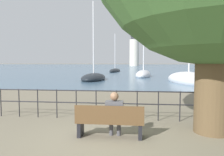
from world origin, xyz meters
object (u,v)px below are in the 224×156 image
at_px(sailboat_1, 94,78).
at_px(sailboat_4, 219,70).
at_px(sailboat_3, 189,80).
at_px(sailboat_5, 143,75).
at_px(park_bench, 110,122).
at_px(seated_person_left, 115,112).
at_px(harbor_lighthouse, 134,51).
at_px(sailboat_2, 115,71).

bearing_deg(sailboat_1, sailboat_4, 49.56).
height_order(sailboat_3, sailboat_5, sailboat_5).
bearing_deg(sailboat_5, sailboat_3, -56.39).
bearing_deg(sailboat_1, park_bench, -75.25).
height_order(park_bench, seated_person_left, seated_person_left).
bearing_deg(seated_person_left, sailboat_5, 86.72).
height_order(seated_person_left, harbor_lighthouse, harbor_lighthouse).
distance_m(seated_person_left, sailboat_4, 47.65).
height_order(sailboat_3, sailboat_4, sailboat_4).
bearing_deg(sailboat_2, sailboat_3, -64.25).
bearing_deg(sailboat_1, sailboat_3, -14.00).
bearing_deg(sailboat_5, seated_person_left, -83.74).
height_order(park_bench, harbor_lighthouse, harbor_lighthouse).
bearing_deg(sailboat_3, sailboat_1, 141.26).
distance_m(sailboat_3, sailboat_4, 30.44).
distance_m(seated_person_left, harbor_lighthouse, 138.76).
bearing_deg(sailboat_4, sailboat_1, -119.55).
distance_m(park_bench, harbor_lighthouse, 138.85).
relative_size(sailboat_3, sailboat_4, 0.60).
xyz_separation_m(park_bench, sailboat_2, (-4.26, 43.09, -0.18)).
height_order(sailboat_2, sailboat_5, sailboat_5).
height_order(sailboat_2, harbor_lighthouse, harbor_lighthouse).
xyz_separation_m(park_bench, sailboat_4, (18.39, 44.09, -0.04)).
bearing_deg(sailboat_5, park_bench, -84.00).
bearing_deg(sailboat_5, sailboat_4, 57.13).
bearing_deg(sailboat_3, sailboat_2, 87.90).
relative_size(sailboat_3, harbor_lighthouse, 0.38).
xyz_separation_m(seated_person_left, sailboat_4, (18.26, 44.01, -0.29)).
relative_size(seated_person_left, sailboat_2, 0.14).
relative_size(park_bench, sailboat_1, 0.20).
bearing_deg(harbor_lighthouse, sailboat_1, -91.40).
distance_m(seated_person_left, sailboat_5, 25.68).
distance_m(park_bench, sailboat_1, 19.79).
height_order(sailboat_1, sailboat_3, sailboat_1).
height_order(seated_person_left, sailboat_5, sailboat_5).
relative_size(seated_person_left, sailboat_5, 0.11).
height_order(sailboat_1, sailboat_4, sailboat_4).
distance_m(sailboat_2, harbor_lighthouse, 95.95).
xyz_separation_m(park_bench, sailboat_1, (-4.34, 19.31, -0.16)).
bearing_deg(sailboat_4, harbor_lighthouse, 114.81).
bearing_deg(sailboat_2, seated_person_left, -78.99).
bearing_deg(sailboat_4, park_bench, -99.67).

